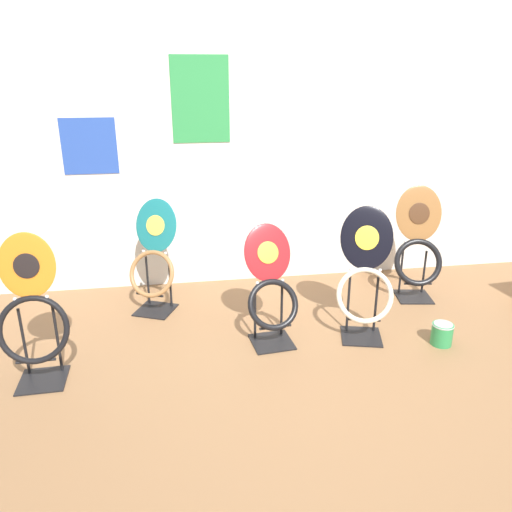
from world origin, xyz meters
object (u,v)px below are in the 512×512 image
(toilet_seat_display_orange_sun, at_px, (33,318))
(toilet_seat_display_teal_sax, at_px, (154,262))
(toilet_seat_display_jazz_black, at_px, (365,277))
(toilet_seat_display_crimson_swirl, at_px, (271,290))
(paint_can, at_px, (442,333))
(toilet_seat_display_woodgrain, at_px, (418,249))

(toilet_seat_display_orange_sun, relative_size, toilet_seat_display_teal_sax, 1.06)
(toilet_seat_display_jazz_black, xyz_separation_m, toilet_seat_display_crimson_swirl, (-0.66, 0.02, -0.06))
(toilet_seat_display_teal_sax, height_order, toilet_seat_display_crimson_swirl, toilet_seat_display_teal_sax)
(toilet_seat_display_crimson_swirl, distance_m, paint_can, 1.23)
(toilet_seat_display_orange_sun, height_order, paint_can, toilet_seat_display_orange_sun)
(toilet_seat_display_jazz_black, relative_size, toilet_seat_display_crimson_swirl, 1.13)
(paint_can, bearing_deg, toilet_seat_display_crimson_swirl, 168.28)
(toilet_seat_display_jazz_black, distance_m, toilet_seat_display_crimson_swirl, 0.66)
(toilet_seat_display_woodgrain, distance_m, paint_can, 0.86)
(toilet_seat_display_jazz_black, height_order, toilet_seat_display_woodgrain, toilet_seat_display_woodgrain)
(toilet_seat_display_jazz_black, height_order, paint_can, toilet_seat_display_jazz_black)
(toilet_seat_display_jazz_black, xyz_separation_m, toilet_seat_display_woodgrain, (0.67, 0.56, -0.02))
(toilet_seat_display_teal_sax, xyz_separation_m, paint_can, (1.97, -0.88, -0.32))
(toilet_seat_display_teal_sax, relative_size, toilet_seat_display_woodgrain, 0.95)
(toilet_seat_display_orange_sun, height_order, toilet_seat_display_jazz_black, toilet_seat_display_orange_sun)
(toilet_seat_display_jazz_black, relative_size, toilet_seat_display_woodgrain, 1.00)
(toilet_seat_display_jazz_black, xyz_separation_m, paint_can, (0.51, -0.22, -0.36))
(toilet_seat_display_jazz_black, distance_m, paint_can, 0.66)
(toilet_seat_display_teal_sax, relative_size, toilet_seat_display_crimson_swirl, 1.07)
(toilet_seat_display_teal_sax, bearing_deg, toilet_seat_display_woodgrain, -2.71)
(toilet_seat_display_teal_sax, distance_m, toilet_seat_display_crimson_swirl, 1.02)
(paint_can, bearing_deg, toilet_seat_display_orange_sun, -179.74)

